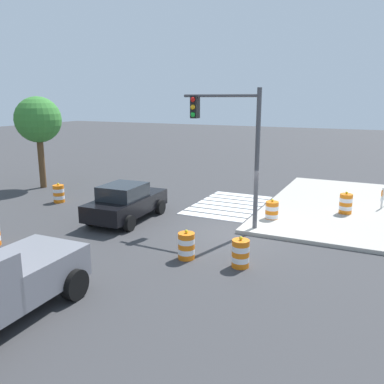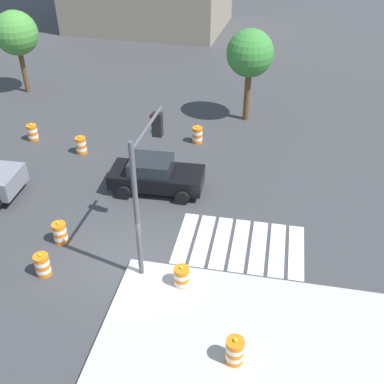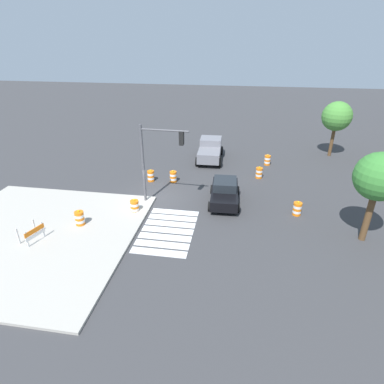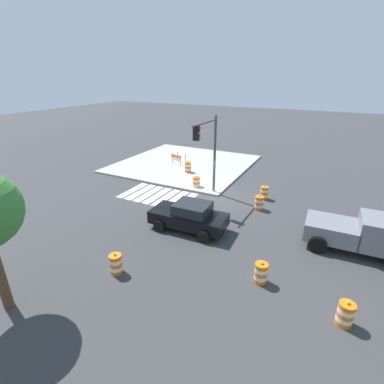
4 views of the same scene
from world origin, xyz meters
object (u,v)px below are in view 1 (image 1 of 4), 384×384
traffic_barrel_crosswalk_end (59,194)px  traffic_light_pole (230,133)px  traffic_barrel_far_curb (272,212)px  street_tree_streetside_near (38,121)px  traffic_barrel_on_sidewalk (346,204)px  sports_car (126,202)px  traffic_barrel_lane_center (240,253)px  traffic_barrel_near_corner (186,246)px

traffic_barrel_crosswalk_end → traffic_light_pole: 9.98m
traffic_barrel_far_curb → street_tree_streetside_near: street_tree_streetside_near is taller
traffic_barrel_far_curb → traffic_light_pole: bearing=137.6°
traffic_light_pole → street_tree_streetside_near: traffic_light_pole is taller
traffic_barrel_on_sidewalk → street_tree_streetside_near: 17.39m
traffic_barrel_crosswalk_end → street_tree_streetside_near: street_tree_streetside_near is taller
traffic_light_pole → sports_car: bearing=101.8°
traffic_barrel_crosswalk_end → traffic_barrel_far_curb: (1.41, -10.77, 0.00)m
traffic_barrel_far_curb → traffic_barrel_lane_center: bearing=-176.2°
traffic_barrel_near_corner → traffic_barrel_lane_center: size_ratio=1.00×
sports_car → traffic_barrel_near_corner: size_ratio=4.29×
traffic_barrel_on_sidewalk → traffic_light_pole: 6.56m
street_tree_streetside_near → traffic_light_pole: bearing=-100.9°
traffic_barrel_lane_center → street_tree_streetside_near: 16.16m
traffic_light_pole → traffic_barrel_lane_center: bearing=-154.1°
traffic_barrel_near_corner → traffic_light_pole: 5.12m
traffic_light_pole → street_tree_streetside_near: (2.47, 12.78, 0.06)m
traffic_barrel_on_sidewalk → street_tree_streetside_near: street_tree_streetside_near is taller
traffic_barrel_lane_center → traffic_barrel_far_curb: bearing=3.8°
sports_car → traffic_barrel_far_curb: sports_car is taller
traffic_barrel_far_curb → traffic_barrel_lane_center: (-5.18, -0.34, 0.00)m
traffic_barrel_far_curb → traffic_light_pole: 4.05m
traffic_barrel_lane_center → traffic_light_pole: size_ratio=0.19×
sports_car → traffic_barrel_on_sidewalk: (4.71, -8.68, -0.21)m
traffic_barrel_lane_center → street_tree_streetside_near: street_tree_streetside_near is taller
traffic_light_pole → street_tree_streetside_near: bearing=79.1°
traffic_barrel_crosswalk_end → traffic_light_pole: size_ratio=0.19×
traffic_barrel_lane_center → street_tree_streetside_near: (6.11, 14.54, 3.52)m
traffic_barrel_far_curb → traffic_barrel_on_sidewalk: 3.58m
traffic_light_pole → traffic_barrel_on_sidewalk: bearing=-48.2°
traffic_barrel_lane_center → traffic_light_pole: bearing=25.9°
traffic_barrel_near_corner → traffic_barrel_on_sidewalk: (7.55, -4.31, 0.15)m
traffic_barrel_far_curb → traffic_barrel_lane_center: 5.20m
traffic_barrel_near_corner → traffic_barrel_crosswalk_end: bearing=67.1°
traffic_barrel_near_corner → traffic_barrel_crosswalk_end: same height
traffic_barrel_near_corner → traffic_barrel_crosswalk_end: (3.91, 9.27, 0.00)m
sports_car → traffic_barrel_crosswalk_end: sports_car is taller
traffic_barrel_crosswalk_end → traffic_barrel_far_curb: 10.87m
traffic_barrel_crosswalk_end → traffic_barrel_on_sidewalk: size_ratio=1.00×
traffic_barrel_lane_center → traffic_barrel_on_sidewalk: size_ratio=1.00×
traffic_barrel_on_sidewalk → traffic_light_pole: traffic_light_pole is taller
traffic_light_pole → street_tree_streetside_near: size_ratio=1.03×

